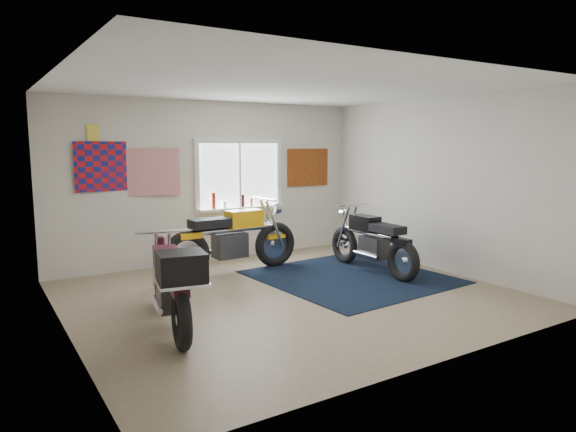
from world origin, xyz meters
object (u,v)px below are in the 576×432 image
maroon_tourer (172,285)px  navy_rug (351,277)px  yellow_triumph (232,241)px  black_chrome_bike (372,244)px

maroon_tourer → navy_rug: bearing=-65.2°
yellow_triumph → maroon_tourer: size_ratio=1.16×
navy_rug → maroon_tourer: maroon_tourer is taller
navy_rug → black_chrome_bike: bearing=10.7°
black_chrome_bike → navy_rug: bearing=101.5°
yellow_triumph → maroon_tourer: 2.57m
yellow_triumph → maroon_tourer: (-1.66, -1.97, 0.01)m
yellow_triumph → navy_rug: bearing=-42.9°
navy_rug → maroon_tourer: (-3.04, -0.77, 0.51)m
maroon_tourer → black_chrome_bike: bearing=-65.6°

